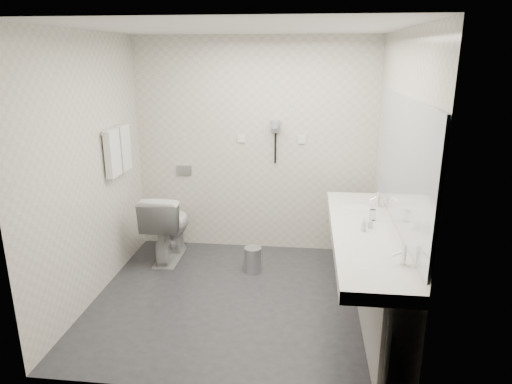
# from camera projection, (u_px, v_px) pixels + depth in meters

# --- Properties ---
(floor) EXTENTS (2.80, 2.80, 0.00)m
(floor) POSITION_uv_depth(u_px,v_px,m) (239.00, 299.00, 4.48)
(floor) COLOR #252429
(floor) RESTS_ON ground
(ceiling) EXTENTS (2.80, 2.80, 0.00)m
(ceiling) POSITION_uv_depth(u_px,v_px,m) (236.00, 28.00, 3.76)
(ceiling) COLOR silver
(ceiling) RESTS_ON wall_back
(wall_back) EXTENTS (2.80, 0.00, 2.80)m
(wall_back) POSITION_uv_depth(u_px,v_px,m) (254.00, 147.00, 5.35)
(wall_back) COLOR beige
(wall_back) RESTS_ON floor
(wall_front) EXTENTS (2.80, 0.00, 2.80)m
(wall_front) POSITION_uv_depth(u_px,v_px,m) (206.00, 227.00, 2.88)
(wall_front) COLOR beige
(wall_front) RESTS_ON floor
(wall_left) EXTENTS (0.00, 2.60, 2.60)m
(wall_left) POSITION_uv_depth(u_px,v_px,m) (89.00, 171.00, 4.27)
(wall_left) COLOR beige
(wall_left) RESTS_ON floor
(wall_right) EXTENTS (0.00, 2.60, 2.60)m
(wall_right) POSITION_uv_depth(u_px,v_px,m) (397.00, 180.00, 3.97)
(wall_right) COLOR beige
(wall_right) RESTS_ON floor
(vanity_counter) EXTENTS (0.55, 2.20, 0.10)m
(vanity_counter) POSITION_uv_depth(u_px,v_px,m) (364.00, 235.00, 3.94)
(vanity_counter) COLOR silver
(vanity_counter) RESTS_ON floor
(vanity_panel) EXTENTS (0.03, 2.15, 0.75)m
(vanity_panel) POSITION_uv_depth(u_px,v_px,m) (364.00, 280.00, 4.06)
(vanity_panel) COLOR gray
(vanity_panel) RESTS_ON floor
(vanity_post_near) EXTENTS (0.06, 0.06, 0.75)m
(vanity_post_near) POSITION_uv_depth(u_px,v_px,m) (385.00, 353.00, 3.06)
(vanity_post_near) COLOR silver
(vanity_post_near) RESTS_ON floor
(vanity_post_far) EXTENTS (0.06, 0.06, 0.75)m
(vanity_post_far) POSITION_uv_depth(u_px,v_px,m) (356.00, 236.00, 5.04)
(vanity_post_far) COLOR silver
(vanity_post_far) RESTS_ON floor
(mirror) EXTENTS (0.02, 2.20, 1.05)m
(mirror) POSITION_uv_depth(u_px,v_px,m) (402.00, 162.00, 3.72)
(mirror) COLOR #B2BCC6
(mirror) RESTS_ON wall_right
(basin_near) EXTENTS (0.40, 0.31, 0.05)m
(basin_near) POSITION_uv_depth(u_px,v_px,m) (374.00, 265.00, 3.31)
(basin_near) COLOR silver
(basin_near) RESTS_ON vanity_counter
(basin_far) EXTENTS (0.40, 0.31, 0.05)m
(basin_far) POSITION_uv_depth(u_px,v_px,m) (357.00, 207.00, 4.55)
(basin_far) COLOR silver
(basin_far) RESTS_ON vanity_counter
(faucet_near) EXTENTS (0.04, 0.04, 0.15)m
(faucet_near) POSITION_uv_depth(u_px,v_px,m) (403.00, 254.00, 3.26)
(faucet_near) COLOR silver
(faucet_near) RESTS_ON vanity_counter
(faucet_far) EXTENTS (0.04, 0.04, 0.15)m
(faucet_far) POSITION_uv_depth(u_px,v_px,m) (378.00, 199.00, 4.50)
(faucet_far) COLOR silver
(faucet_far) RESTS_ON vanity_counter
(soap_bottle_a) EXTENTS (0.05, 0.05, 0.10)m
(soap_bottle_a) POSITION_uv_depth(u_px,v_px,m) (370.00, 223.00, 3.95)
(soap_bottle_a) COLOR silver
(soap_bottle_a) RESTS_ON vanity_counter
(soap_bottle_c) EXTENTS (0.06, 0.06, 0.12)m
(soap_bottle_c) POSITION_uv_depth(u_px,v_px,m) (364.00, 224.00, 3.88)
(soap_bottle_c) COLOR silver
(soap_bottle_c) RESTS_ON vanity_counter
(glass_left) EXTENTS (0.06, 0.06, 0.10)m
(glass_left) POSITION_uv_depth(u_px,v_px,m) (373.00, 215.00, 4.14)
(glass_left) COLOR silver
(glass_left) RESTS_ON vanity_counter
(toilet) EXTENTS (0.46, 0.79, 0.80)m
(toilet) POSITION_uv_depth(u_px,v_px,m) (168.00, 226.00, 5.26)
(toilet) COLOR silver
(toilet) RESTS_ON floor
(flush_plate) EXTENTS (0.18, 0.02, 0.12)m
(flush_plate) POSITION_uv_depth(u_px,v_px,m) (184.00, 170.00, 5.52)
(flush_plate) COLOR #B2B5BA
(flush_plate) RESTS_ON wall_back
(pedal_bin) EXTENTS (0.24, 0.24, 0.26)m
(pedal_bin) POSITION_uv_depth(u_px,v_px,m) (253.00, 260.00, 5.01)
(pedal_bin) COLOR #B2B5BA
(pedal_bin) RESTS_ON floor
(bin_lid) EXTENTS (0.19, 0.19, 0.02)m
(bin_lid) POSITION_uv_depth(u_px,v_px,m) (253.00, 248.00, 4.97)
(bin_lid) COLOR #B2B5BA
(bin_lid) RESTS_ON pedal_bin
(towel_rail) EXTENTS (0.02, 0.62, 0.02)m
(towel_rail) POSITION_uv_depth(u_px,v_px,m) (115.00, 129.00, 4.70)
(towel_rail) COLOR silver
(towel_rail) RESTS_ON wall_left
(towel_near) EXTENTS (0.07, 0.24, 0.48)m
(towel_near) POSITION_uv_depth(u_px,v_px,m) (113.00, 153.00, 4.63)
(towel_near) COLOR silver
(towel_near) RESTS_ON towel_rail
(towel_far) EXTENTS (0.07, 0.24, 0.48)m
(towel_far) POSITION_uv_depth(u_px,v_px,m) (123.00, 148.00, 4.90)
(towel_far) COLOR silver
(towel_far) RESTS_ON towel_rail
(dryer_cradle) EXTENTS (0.10, 0.04, 0.14)m
(dryer_cradle) POSITION_uv_depth(u_px,v_px,m) (276.00, 126.00, 5.23)
(dryer_cradle) COLOR gray
(dryer_cradle) RESTS_ON wall_back
(dryer_barrel) EXTENTS (0.08, 0.14, 0.08)m
(dryer_barrel) POSITION_uv_depth(u_px,v_px,m) (275.00, 125.00, 5.15)
(dryer_barrel) COLOR gray
(dryer_barrel) RESTS_ON dryer_cradle
(dryer_cord) EXTENTS (0.02, 0.02, 0.35)m
(dryer_cord) POSITION_uv_depth(u_px,v_px,m) (275.00, 148.00, 5.28)
(dryer_cord) COLOR black
(dryer_cord) RESTS_ON dryer_cradle
(switch_plate_a) EXTENTS (0.09, 0.02, 0.09)m
(switch_plate_a) POSITION_uv_depth(u_px,v_px,m) (241.00, 138.00, 5.33)
(switch_plate_a) COLOR silver
(switch_plate_a) RESTS_ON wall_back
(switch_plate_b) EXTENTS (0.09, 0.02, 0.09)m
(switch_plate_b) POSITION_uv_depth(u_px,v_px,m) (302.00, 140.00, 5.25)
(switch_plate_b) COLOR silver
(switch_plate_b) RESTS_ON wall_back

